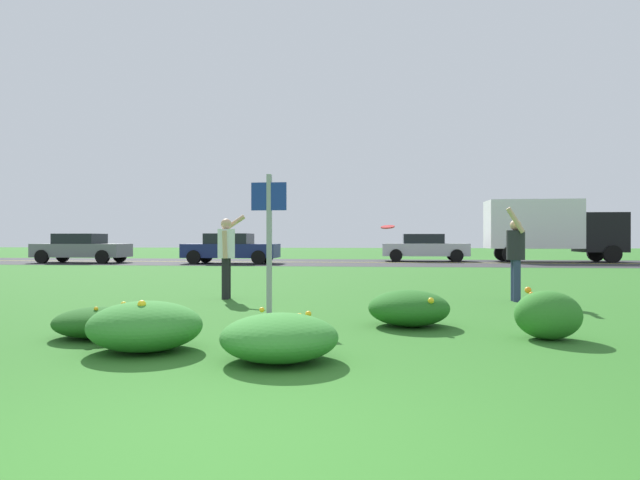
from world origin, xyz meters
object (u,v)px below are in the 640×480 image
object	(u,v)px
person_catcher_dark_shirt	(516,252)
frisbee_red	(388,227)
car_gray_leftmost	(81,248)
sign_post_near_path	(269,229)
box_truck_black	(550,227)
car_silver_center_right	(425,247)
car_navy_center_left	(231,248)
person_thrower_white_shirt	(226,251)

from	to	relation	value
person_catcher_dark_shirt	frisbee_red	world-z (taller)	person_catcher_dark_shirt
person_catcher_dark_shirt	car_gray_leftmost	bearing A→B (deg)	138.47
sign_post_near_path	frisbee_red	bearing A→B (deg)	52.20
sign_post_near_path	box_truck_black	bearing A→B (deg)	64.65
frisbee_red	car_silver_center_right	xyz separation A→B (m)	(2.02, 19.40, -0.68)
person_catcher_dark_shirt	car_navy_center_left	size ratio (longest dim) A/B	0.40
car_navy_center_left	person_catcher_dark_shirt	bearing A→B (deg)	-57.49
person_thrower_white_shirt	person_catcher_dark_shirt	world-z (taller)	person_catcher_dark_shirt
sign_post_near_path	frisbee_red	size ratio (longest dim) A/B	7.85
car_gray_leftmost	box_truck_black	size ratio (longest dim) A/B	0.67
sign_post_near_path	person_catcher_dark_shirt	distance (m)	4.89
person_catcher_dark_shirt	car_gray_leftmost	size ratio (longest dim) A/B	0.40
sign_post_near_path	car_silver_center_right	world-z (taller)	sign_post_near_path
frisbee_red	box_truck_black	distance (m)	21.17
person_thrower_white_shirt	person_catcher_dark_shirt	xyz separation A→B (m)	(5.58, 0.20, -0.02)
car_gray_leftmost	frisbee_red	bearing A→B (deg)	-45.61
car_gray_leftmost	person_catcher_dark_shirt	bearing A→B (deg)	-41.53
sign_post_near_path	box_truck_black	xyz separation A→B (m)	(10.33, 21.81, 0.46)
car_navy_center_left	box_truck_black	world-z (taller)	box_truck_black
sign_post_near_path	person_catcher_dark_shirt	size ratio (longest dim) A/B	1.24
person_thrower_white_shirt	frisbee_red	distance (m)	3.22
car_gray_leftmost	car_silver_center_right	world-z (taller)	same
sign_post_near_path	frisbee_red	distance (m)	3.05
person_thrower_white_shirt	box_truck_black	xyz separation A→B (m)	(11.63, 19.69, 0.85)
car_gray_leftmost	car_silver_center_right	size ratio (longest dim) A/B	1.00
car_navy_center_left	frisbee_red	bearing A→B (deg)	-64.16
car_silver_center_right	box_truck_black	size ratio (longest dim) A/B	0.67
sign_post_near_path	person_catcher_dark_shirt	xyz separation A→B (m)	(4.28, 2.32, -0.41)
car_navy_center_left	car_silver_center_right	world-z (taller)	same
frisbee_red	car_gray_leftmost	distance (m)	21.59
sign_post_near_path	car_gray_leftmost	world-z (taller)	sign_post_near_path
person_thrower_white_shirt	box_truck_black	bearing A→B (deg)	59.43
frisbee_red	car_silver_center_right	distance (m)	19.51
car_silver_center_right	car_navy_center_left	bearing A→B (deg)	-157.28
sign_post_near_path	frisbee_red	world-z (taller)	sign_post_near_path
sign_post_near_path	person_catcher_dark_shirt	world-z (taller)	sign_post_near_path
car_gray_leftmost	box_truck_black	bearing A→B (deg)	9.58
sign_post_near_path	car_gray_leftmost	xyz separation A→B (m)	(-13.23, 17.83, -0.61)
person_thrower_white_shirt	box_truck_black	world-z (taller)	box_truck_black
box_truck_black	car_silver_center_right	bearing A→B (deg)	180.00
sign_post_near_path	car_gray_leftmost	bearing A→B (deg)	126.57
car_gray_leftmost	car_navy_center_left	size ratio (longest dim) A/B	1.00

